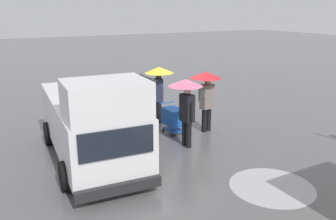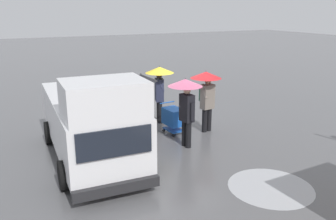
{
  "view_description": "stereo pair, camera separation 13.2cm",
  "coord_description": "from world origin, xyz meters",
  "px_view_note": "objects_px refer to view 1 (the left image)",
  "views": [
    {
      "loc": [
        5.68,
        10.09,
        4.13
      ],
      "look_at": [
        0.74,
        0.71,
        1.05
      ],
      "focal_mm": 37.56,
      "sensor_mm": 36.0,
      "label": 1
    },
    {
      "loc": [
        5.57,
        10.15,
        4.13
      ],
      "look_at": [
        0.74,
        0.71,
        1.05
      ],
      "focal_mm": 37.56,
      "sensor_mm": 36.0,
      "label": 2
    }
  ],
  "objects_px": {
    "shopping_cart_vendor": "(173,117)",
    "pedestrian_pink_side": "(186,96)",
    "pedestrian_far_side": "(206,87)",
    "hand_dolly_boxes": "(144,115)",
    "cargo_van_parked_right": "(92,121)",
    "pedestrian_white_side": "(159,81)",
    "pedestrian_black_side": "(140,91)"
  },
  "relations": [
    {
      "from": "hand_dolly_boxes",
      "to": "pedestrian_white_side",
      "type": "relative_size",
      "value": 0.61
    },
    {
      "from": "shopping_cart_vendor",
      "to": "hand_dolly_boxes",
      "type": "bearing_deg",
      "value": -21.83
    },
    {
      "from": "pedestrian_pink_side",
      "to": "pedestrian_far_side",
      "type": "xyz_separation_m",
      "value": [
        -1.28,
        -0.85,
        -0.01
      ]
    },
    {
      "from": "shopping_cart_vendor",
      "to": "hand_dolly_boxes",
      "type": "xyz_separation_m",
      "value": [
        0.92,
        -0.37,
        0.13
      ]
    },
    {
      "from": "cargo_van_parked_right",
      "to": "pedestrian_black_side",
      "type": "relative_size",
      "value": 2.53
    },
    {
      "from": "pedestrian_far_side",
      "to": "cargo_van_parked_right",
      "type": "bearing_deg",
      "value": 8.71
    },
    {
      "from": "shopping_cart_vendor",
      "to": "pedestrian_pink_side",
      "type": "distance_m",
      "value": 1.56
    },
    {
      "from": "cargo_van_parked_right",
      "to": "pedestrian_pink_side",
      "type": "relative_size",
      "value": 2.53
    },
    {
      "from": "shopping_cart_vendor",
      "to": "pedestrian_far_side",
      "type": "distance_m",
      "value": 1.51
    },
    {
      "from": "shopping_cart_vendor",
      "to": "hand_dolly_boxes",
      "type": "distance_m",
      "value": 1.0
    },
    {
      "from": "hand_dolly_boxes",
      "to": "pedestrian_white_side",
      "type": "distance_m",
      "value": 1.64
    },
    {
      "from": "hand_dolly_boxes",
      "to": "pedestrian_black_side",
      "type": "relative_size",
      "value": 0.61
    },
    {
      "from": "cargo_van_parked_right",
      "to": "pedestrian_black_side",
      "type": "distance_m",
      "value": 2.29
    },
    {
      "from": "cargo_van_parked_right",
      "to": "hand_dolly_boxes",
      "type": "xyz_separation_m",
      "value": [
        -2.14,
        -1.33,
        -0.48
      ]
    },
    {
      "from": "pedestrian_black_side",
      "to": "pedestrian_white_side",
      "type": "height_order",
      "value": "same"
    },
    {
      "from": "cargo_van_parked_right",
      "to": "hand_dolly_boxes",
      "type": "height_order",
      "value": "cargo_van_parked_right"
    },
    {
      "from": "pedestrian_black_side",
      "to": "pedestrian_far_side",
      "type": "bearing_deg",
      "value": 166.33
    },
    {
      "from": "pedestrian_white_side",
      "to": "pedestrian_far_side",
      "type": "bearing_deg",
      "value": 120.95
    },
    {
      "from": "pedestrian_black_side",
      "to": "pedestrian_white_side",
      "type": "bearing_deg",
      "value": -138.46
    },
    {
      "from": "shopping_cart_vendor",
      "to": "pedestrian_far_side",
      "type": "height_order",
      "value": "pedestrian_far_side"
    },
    {
      "from": "cargo_van_parked_right",
      "to": "shopping_cart_vendor",
      "type": "bearing_deg",
      "value": -162.6
    },
    {
      "from": "pedestrian_far_side",
      "to": "pedestrian_white_side",
      "type": "bearing_deg",
      "value": -59.05
    },
    {
      "from": "cargo_van_parked_right",
      "to": "pedestrian_far_side",
      "type": "distance_m",
      "value": 4.2
    },
    {
      "from": "hand_dolly_boxes",
      "to": "pedestrian_pink_side",
      "type": "bearing_deg",
      "value": 114.86
    },
    {
      "from": "hand_dolly_boxes",
      "to": "pedestrian_black_side",
      "type": "bearing_deg",
      "value": 36.72
    },
    {
      "from": "cargo_van_parked_right",
      "to": "hand_dolly_boxes",
      "type": "relative_size",
      "value": 4.13
    },
    {
      "from": "shopping_cart_vendor",
      "to": "pedestrian_far_side",
      "type": "relative_size",
      "value": 0.47
    },
    {
      "from": "pedestrian_pink_side",
      "to": "pedestrian_white_side",
      "type": "height_order",
      "value": "same"
    },
    {
      "from": "pedestrian_pink_side",
      "to": "pedestrian_black_side",
      "type": "height_order",
      "value": "same"
    },
    {
      "from": "pedestrian_far_side",
      "to": "shopping_cart_vendor",
      "type": "bearing_deg",
      "value": -16.75
    },
    {
      "from": "pedestrian_far_side",
      "to": "hand_dolly_boxes",
      "type": "bearing_deg",
      "value": -19.12
    },
    {
      "from": "shopping_cart_vendor",
      "to": "pedestrian_white_side",
      "type": "height_order",
      "value": "pedestrian_white_side"
    }
  ]
}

